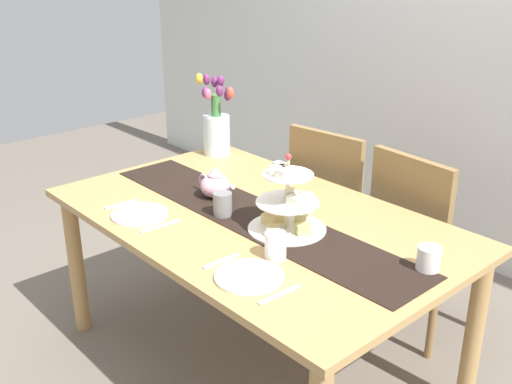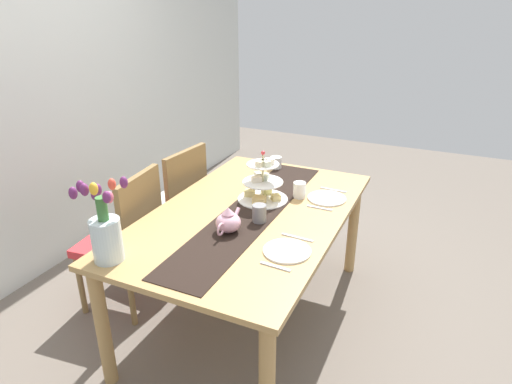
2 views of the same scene
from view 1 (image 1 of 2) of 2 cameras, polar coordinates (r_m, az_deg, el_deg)
name	(u,v)px [view 1 (image 1 of 2)]	position (r m, az deg, el deg)	size (l,w,h in m)	color
ground_plane	(255,363)	(2.82, -0.07, -15.76)	(8.00, 8.00, 0.00)	#6B6056
room_wall_rear	(481,34)	(3.54, 20.32, 13.76)	(6.00, 0.08, 2.60)	silver
dining_table	(255,236)	(2.49, -0.07, -4.14)	(1.67, 1.02, 0.72)	tan
chair_left	(336,204)	(3.15, 7.55, -1.09)	(0.46, 0.46, 0.91)	olive
chair_right	(422,237)	(2.87, 15.34, -4.08)	(0.45, 0.45, 0.91)	olive
table_runner	(253,216)	(2.44, -0.29, -2.27)	(1.58, 0.30, 0.00)	black
tiered_cake_stand	(287,207)	(2.29, 2.96, -1.43)	(0.30, 0.30, 0.30)	beige
teapot	(215,185)	(2.61, -3.84, 0.69)	(0.24, 0.13, 0.14)	#E5A8BC
tulip_vase	(217,127)	(3.14, -3.72, 6.14)	(0.22, 0.15, 0.42)	silver
cream_jug	(429,259)	(2.11, 15.89, -6.04)	(0.08, 0.08, 0.09)	white
dinner_plate_left	(140,214)	(2.49, -10.85, -2.06)	(0.23, 0.23, 0.01)	white
fork_left	(121,204)	(2.61, -12.53, -1.12)	(0.02, 0.15, 0.01)	silver
knife_left	(160,226)	(2.38, -9.01, -3.18)	(0.01, 0.17, 0.01)	silver
dinner_plate_right	(249,276)	(2.00, -0.65, -7.92)	(0.23, 0.23, 0.01)	white
fork_right	(221,261)	(2.10, -3.28, -6.49)	(0.02, 0.15, 0.01)	silver
knife_right	(280,294)	(1.91, 2.25, -9.58)	(0.01, 0.17, 0.01)	silver
mug_grey	(223,204)	(2.43, -3.15, -1.13)	(0.08, 0.08, 0.10)	slate
mug_white_text	(276,245)	(2.11, 1.84, -5.03)	(0.08, 0.08, 0.10)	white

